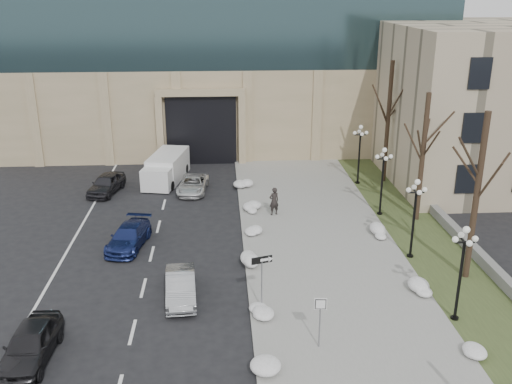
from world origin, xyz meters
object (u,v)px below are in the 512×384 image
car_d (193,184)px  car_b (181,287)px  one_way_sign (265,266)px  lamppost_d (360,146)px  box_truck (166,168)px  lamppost_c (383,172)px  car_a (30,344)px  car_e (106,184)px  car_c (129,237)px  lamppost_b (415,208)px  keep_sign (320,312)px  lamppost_a (462,261)px  pedestrian (274,201)px

car_d → car_b: bearing=-83.6°
one_way_sign → lamppost_d: size_ratio=0.60×
box_truck → lamppost_c: bearing=-18.2°
car_a → car_e: size_ratio=1.02×
car_c → box_truck: bearing=94.9°
car_e → lamppost_c: 20.26m
car_d → lamppost_b: (12.81, -12.06, 2.47)m
keep_sign → lamppost_a: 7.01m
lamppost_b → lamppost_d: (0.00, 13.00, 0.00)m
car_d → keep_sign: 21.28m
lamppost_b → lamppost_c: size_ratio=1.00×
car_b → keep_sign: size_ratio=1.66×
car_b → car_e: car_e is taller
car_d → lamppost_d: (12.81, 0.94, 2.47)m
car_b → car_e: 17.22m
car_c → box_truck: box_truck is taller
car_e → lamppost_b: bearing=-19.3°
box_truck → one_way_sign: one_way_sign is taller
car_e → lamppost_c: (19.29, -5.75, 2.34)m
car_d → box_truck: (-2.22, 2.87, 0.39)m
car_a → car_c: 11.10m
car_c → lamppost_a: 18.75m
lamppost_a → lamppost_b: same height
car_b → car_c: car_b is taller
car_e → lamppost_a: 27.00m
car_a → car_e: (-0.62, 20.51, -0.02)m
car_d → one_way_sign: (4.11, -17.07, 1.75)m
car_c → lamppost_d: 19.44m
car_a → lamppost_a: lamppost_a is taller
car_b → car_d: (-0.03, 15.75, -0.07)m
car_d → pedestrian: 7.71m
pedestrian → keep_sign: size_ratio=0.78×
pedestrian → one_way_sign: 12.00m
lamppost_c → car_c: bearing=-166.4°
car_c → lamppost_b: size_ratio=0.95×
box_truck → lamppost_b: 21.29m
one_way_sign → car_c: bearing=117.8°
car_d → keep_sign: size_ratio=1.78×
lamppost_b → lamppost_d: bearing=90.0°
car_c → lamppost_a: size_ratio=0.95×
pedestrian → lamppost_b: 10.10m
car_d → car_e: bearing=-175.4°
car_d → keep_sign: (6.15, -20.34, 1.20)m
car_a → keep_sign: (12.01, -0.02, 1.06)m
car_b → lamppost_c: bearing=34.5°
pedestrian → lamppost_a: 15.26m
car_b → box_truck: bearing=92.8°
car_b → box_truck: (-2.25, 18.62, 0.33)m
car_e → box_truck: box_truck is taller
lamppost_d → car_d: bearing=-175.8°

